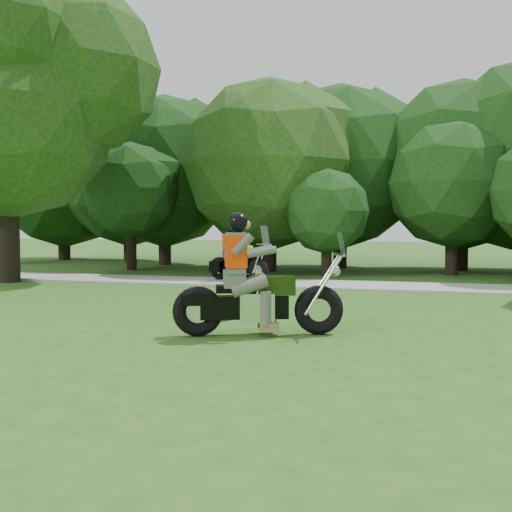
# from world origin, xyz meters

# --- Properties ---
(ground) EXTENTS (100.00, 100.00, 0.00)m
(ground) POSITION_xyz_m (0.00, 0.00, 0.00)
(ground) COLOR #255919
(ground) RESTS_ON ground
(walkway) EXTENTS (60.00, 2.20, 0.06)m
(walkway) POSITION_xyz_m (0.00, 8.00, 0.03)
(walkway) COLOR #969691
(walkway) RESTS_ON ground
(tree_line) EXTENTS (40.10, 11.39, 7.57)m
(tree_line) POSITION_xyz_m (0.43, 14.69, 3.71)
(tree_line) COLOR black
(tree_line) RESTS_ON ground
(big_tree_west) EXTENTS (8.64, 6.56, 9.96)m
(big_tree_west) POSITION_xyz_m (-10.54, 6.85, 5.76)
(big_tree_west) COLOR black
(big_tree_west) RESTS_ON ground
(chopper_motorcycle) EXTENTS (2.58, 1.37, 1.89)m
(chopper_motorcycle) POSITION_xyz_m (-1.14, -0.04, 0.70)
(chopper_motorcycle) COLOR black
(chopper_motorcycle) RESTS_ON ground
(touring_motorcycle) EXTENTS (2.06, 1.23, 1.64)m
(touring_motorcycle) POSITION_xyz_m (-4.07, 8.13, 0.66)
(touring_motorcycle) COLOR black
(touring_motorcycle) RESTS_ON walkway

